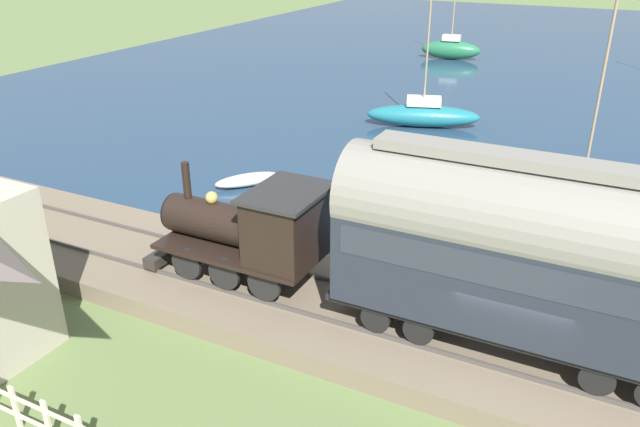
{
  "coord_description": "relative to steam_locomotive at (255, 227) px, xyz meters",
  "views": [
    {
      "loc": [
        -12.83,
        -1.39,
        9.8
      ],
      "look_at": [
        3.71,
        6.94,
        1.33
      ],
      "focal_mm": 35.0,
      "sensor_mm": 36.0,
      "label": 1
    }
  ],
  "objects": [
    {
      "name": "sailboat_green",
      "position": [
        38.47,
        5.3,
        -1.46
      ],
      "size": [
        2.09,
        4.95,
        9.59
      ],
      "rotation": [
        0.0,
        0.0,
        0.13
      ],
      "color": "#236B42",
      "rests_on": "harbor_water"
    },
    {
      "name": "ground_plane",
      "position": [
        -0.21,
        -7.18,
        -2.29
      ],
      "size": [
        200.0,
        200.0,
        0.0
      ],
      "primitive_type": "plane",
      "color": "#607542"
    },
    {
      "name": "rowboat_near_shore",
      "position": [
        5.22,
        -1.4,
        -2.08
      ],
      "size": [
        1.9,
        2.6,
        0.41
      ],
      "rotation": [
        0.0,
        0.0,
        0.44
      ],
      "color": "silver",
      "rests_on": "harbor_water"
    },
    {
      "name": "harbor_water",
      "position": [
        42.7,
        -7.18,
        -2.28
      ],
      "size": [
        80.0,
        80.0,
        0.01
      ],
      "color": "navy",
      "rests_on": "ground"
    },
    {
      "name": "sailboat_blue",
      "position": [
        9.39,
        -7.67,
        -1.78
      ],
      "size": [
        1.37,
        3.6,
        8.02
      ],
      "rotation": [
        0.0,
        0.0,
        -0.01
      ],
      "color": "#335199",
      "rests_on": "harbor_water"
    },
    {
      "name": "sailboat_teal",
      "position": [
        18.83,
        1.23,
        -1.62
      ],
      "size": [
        3.34,
        6.23,
        7.68
      ],
      "rotation": [
        0.0,
        0.0,
        0.32
      ],
      "color": "#1E707A",
      "rests_on": "harbor_water"
    },
    {
      "name": "steam_locomotive",
      "position": [
        0.0,
        0.0,
        0.0
      ],
      "size": [
        2.45,
        5.25,
        3.14
      ],
      "color": "black",
      "rests_on": "rail_embankment"
    },
    {
      "name": "rowboat_far_out",
      "position": [
        12.58,
        -1.46,
        -2.03
      ],
      "size": [
        1.32,
        2.67,
        0.49
      ],
      "rotation": [
        0.0,
        0.0,
        -0.23
      ],
      "color": "beige",
      "rests_on": "harbor_water"
    },
    {
      "name": "rail_embankment",
      "position": [
        0.0,
        -7.18,
        -2.0
      ],
      "size": [
        4.79,
        56.0,
        0.69
      ],
      "color": "#756651",
      "rests_on": "ground"
    },
    {
      "name": "passenger_coach",
      "position": [
        -0.0,
        -7.1,
        1.03
      ],
      "size": [
        2.42,
        8.83,
        4.79
      ],
      "color": "black",
      "rests_on": "rail_embankment"
    },
    {
      "name": "rowboat_mid_harbor",
      "position": [
        7.29,
        5.07,
        -2.04
      ],
      "size": [
        2.78,
        2.42,
        0.48
      ],
      "rotation": [
        0.0,
        0.0,
        0.92
      ],
      "color": "beige",
      "rests_on": "harbor_water"
    }
  ]
}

